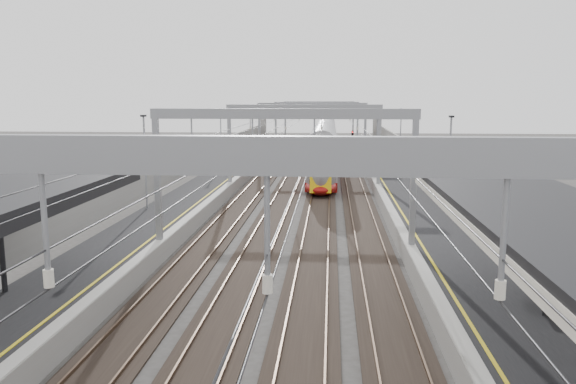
% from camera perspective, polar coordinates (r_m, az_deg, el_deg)
% --- Properties ---
extents(platform_left, '(4.00, 120.00, 1.00)m').
position_cam_1_polar(platform_left, '(51.67, -7.16, 0.96)').
color(platform_left, black).
rests_on(platform_left, ground).
extents(platform_right, '(4.00, 120.00, 1.00)m').
position_cam_1_polar(platform_right, '(50.95, 10.77, 0.75)').
color(platform_right, black).
rests_on(platform_right, ground).
extents(tracks, '(11.40, 140.00, 0.20)m').
position_cam_1_polar(tracks, '(50.76, 1.74, 0.36)').
color(tracks, black).
rests_on(tracks, ground).
extents(overhead_line, '(13.00, 140.00, 6.60)m').
position_cam_1_polar(overhead_line, '(56.76, 2.09, 7.51)').
color(overhead_line, gray).
rests_on(overhead_line, platform_left).
extents(overbridge, '(22.00, 2.20, 6.90)m').
position_cam_1_polar(overbridge, '(105.13, 3.18, 7.94)').
color(overbridge, gray).
rests_on(overbridge, ground).
extents(wall_left, '(0.30, 120.00, 3.20)m').
position_cam_1_polar(wall_left, '(52.26, -10.62, 2.18)').
color(wall_left, gray).
rests_on(wall_left, ground).
extents(wall_right, '(0.30, 120.00, 3.20)m').
position_cam_1_polar(wall_right, '(51.26, 14.36, 1.91)').
color(wall_right, gray).
rests_on(wall_right, ground).
extents(train, '(2.76, 50.38, 4.37)m').
position_cam_1_polar(train, '(68.35, 3.72, 4.46)').
color(train, maroon).
rests_on(train, ground).
extents(bench, '(0.64, 1.74, 0.88)m').
position_cam_1_polar(bench, '(21.20, 24.45, -9.38)').
color(bench, black).
rests_on(bench, platform_right).
extents(signal_green, '(0.32, 0.32, 3.48)m').
position_cam_1_polar(signal_green, '(71.82, -1.62, 4.94)').
color(signal_green, black).
rests_on(signal_green, ground).
extents(signal_red_near, '(0.32, 0.32, 3.48)m').
position_cam_1_polar(signal_red_near, '(70.46, 5.13, 4.82)').
color(signal_red_near, black).
rests_on(signal_red_near, ground).
extents(signal_red_far, '(0.32, 0.32, 3.48)m').
position_cam_1_polar(signal_red_far, '(82.76, 6.57, 5.48)').
color(signal_red_far, black).
rests_on(signal_red_far, ground).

